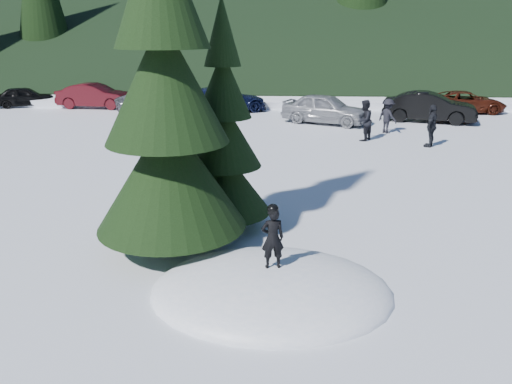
{
  "coord_description": "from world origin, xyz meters",
  "views": [
    {
      "loc": [
        0.15,
        -8.2,
        4.64
      ],
      "look_at": [
        -0.42,
        2.6,
        1.1
      ],
      "focal_mm": 35.0,
      "sensor_mm": 36.0,
      "label": 1
    }
  ],
  "objects_px": {
    "car_1": "(95,96)",
    "car_4": "(325,109)",
    "adult_1": "(432,126)",
    "spruce_tall": "(166,98)",
    "spruce_short": "(224,143)",
    "adult_2": "(388,116)",
    "child_skier": "(273,238)",
    "car_0": "(25,97)",
    "car_3": "(224,100)",
    "car_6": "(465,102)",
    "car_2": "(158,102)",
    "car_5": "(429,107)",
    "adult_0": "(364,120)"
  },
  "relations": [
    {
      "from": "car_1",
      "to": "car_4",
      "type": "height_order",
      "value": "car_4"
    },
    {
      "from": "adult_1",
      "to": "spruce_tall",
      "type": "bearing_deg",
      "value": -8.23
    },
    {
      "from": "spruce_short",
      "to": "adult_2",
      "type": "bearing_deg",
      "value": 62.49
    },
    {
      "from": "child_skier",
      "to": "spruce_short",
      "type": "bearing_deg",
      "value": -80.63
    },
    {
      "from": "child_skier",
      "to": "car_0",
      "type": "xyz_separation_m",
      "value": [
        -15.92,
        22.31,
        -0.43
      ]
    },
    {
      "from": "child_skier",
      "to": "adult_2",
      "type": "xyz_separation_m",
      "value": [
        5.03,
        15.11,
        -0.27
      ]
    },
    {
      "from": "car_3",
      "to": "car_4",
      "type": "relative_size",
      "value": 1.12
    },
    {
      "from": "car_6",
      "to": "car_1",
      "type": "bearing_deg",
      "value": 86.53
    },
    {
      "from": "adult_1",
      "to": "car_1",
      "type": "xyz_separation_m",
      "value": [
        -17.59,
        9.72,
        -0.12
      ]
    },
    {
      "from": "car_2",
      "to": "car_3",
      "type": "height_order",
      "value": "car_3"
    },
    {
      "from": "spruce_short",
      "to": "adult_1",
      "type": "distance_m",
      "value": 11.88
    },
    {
      "from": "spruce_tall",
      "to": "car_0",
      "type": "bearing_deg",
      "value": 123.66
    },
    {
      "from": "spruce_tall",
      "to": "car_2",
      "type": "bearing_deg",
      "value": 104.61
    },
    {
      "from": "car_4",
      "to": "car_5",
      "type": "height_order",
      "value": "car_5"
    },
    {
      "from": "spruce_tall",
      "to": "child_skier",
      "type": "height_order",
      "value": "spruce_tall"
    },
    {
      "from": "car_4",
      "to": "car_0",
      "type": "bearing_deg",
      "value": 100.03
    },
    {
      "from": "car_0",
      "to": "car_4",
      "type": "xyz_separation_m",
      "value": [
        18.26,
        -4.87,
        0.14
      ]
    },
    {
      "from": "adult_2",
      "to": "spruce_tall",
      "type": "bearing_deg",
      "value": 115.15
    },
    {
      "from": "adult_1",
      "to": "car_3",
      "type": "xyz_separation_m",
      "value": [
        -9.49,
        8.54,
        -0.14
      ]
    },
    {
      "from": "spruce_tall",
      "to": "car_2",
      "type": "xyz_separation_m",
      "value": [
        -4.81,
        18.44,
        -2.66
      ]
    },
    {
      "from": "car_3",
      "to": "spruce_short",
      "type": "bearing_deg",
      "value": 162.21
    },
    {
      "from": "car_0",
      "to": "car_2",
      "type": "distance_m",
      "value": 9.16
    },
    {
      "from": "child_skier",
      "to": "car_6",
      "type": "distance_m",
      "value": 23.89
    },
    {
      "from": "car_1",
      "to": "car_3",
      "type": "distance_m",
      "value": 8.18
    },
    {
      "from": "adult_1",
      "to": "car_1",
      "type": "distance_m",
      "value": 20.1
    },
    {
      "from": "car_0",
      "to": "car_6",
      "type": "height_order",
      "value": "car_0"
    },
    {
      "from": "adult_2",
      "to": "adult_0",
      "type": "bearing_deg",
      "value": 105.79
    },
    {
      "from": "child_skier",
      "to": "car_0",
      "type": "relative_size",
      "value": 0.31
    },
    {
      "from": "car_0",
      "to": "car_5",
      "type": "xyz_separation_m",
      "value": [
        23.71,
        -4.1,
        0.14
      ]
    },
    {
      "from": "adult_0",
      "to": "car_6",
      "type": "distance_m",
      "value": 10.65
    },
    {
      "from": "car_5",
      "to": "spruce_short",
      "type": "bearing_deg",
      "value": 165.62
    },
    {
      "from": "adult_0",
      "to": "car_0",
      "type": "xyz_separation_m",
      "value": [
        -19.6,
        8.95,
        -0.26
      ]
    },
    {
      "from": "adult_1",
      "to": "car_6",
      "type": "xyz_separation_m",
      "value": [
        4.46,
        9.07,
        -0.24
      ]
    },
    {
      "from": "car_2",
      "to": "car_6",
      "type": "bearing_deg",
      "value": -109.9
    },
    {
      "from": "adult_0",
      "to": "car_0",
      "type": "bearing_deg",
      "value": -79.5
    },
    {
      "from": "spruce_tall",
      "to": "adult_0",
      "type": "xyz_separation_m",
      "value": [
        5.89,
        11.64,
        -2.44
      ]
    },
    {
      "from": "spruce_short",
      "to": "adult_0",
      "type": "height_order",
      "value": "spruce_short"
    },
    {
      "from": "spruce_tall",
      "to": "adult_2",
      "type": "bearing_deg",
      "value": 61.59
    },
    {
      "from": "car_3",
      "to": "car_2",
      "type": "bearing_deg",
      "value": 75.64
    },
    {
      "from": "car_1",
      "to": "car_6",
      "type": "bearing_deg",
      "value": -86.98
    },
    {
      "from": "car_5",
      "to": "car_6",
      "type": "height_order",
      "value": "car_5"
    },
    {
      "from": "spruce_tall",
      "to": "adult_0",
      "type": "height_order",
      "value": "spruce_tall"
    },
    {
      "from": "adult_1",
      "to": "car_5",
      "type": "distance_m",
      "value": 6.12
    },
    {
      "from": "adult_1",
      "to": "car_3",
      "type": "distance_m",
      "value": 12.77
    },
    {
      "from": "car_4",
      "to": "spruce_tall",
      "type": "bearing_deg",
      "value": -171.18
    },
    {
      "from": "car_4",
      "to": "car_6",
      "type": "height_order",
      "value": "car_4"
    },
    {
      "from": "spruce_tall",
      "to": "car_0",
      "type": "height_order",
      "value": "spruce_tall"
    },
    {
      "from": "child_skier",
      "to": "car_2",
      "type": "bearing_deg",
      "value": -82.64
    },
    {
      "from": "car_0",
      "to": "car_1",
      "type": "bearing_deg",
      "value": -113.48
    },
    {
      "from": "car_4",
      "to": "car_3",
      "type": "bearing_deg",
      "value": 83.75
    }
  ]
}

